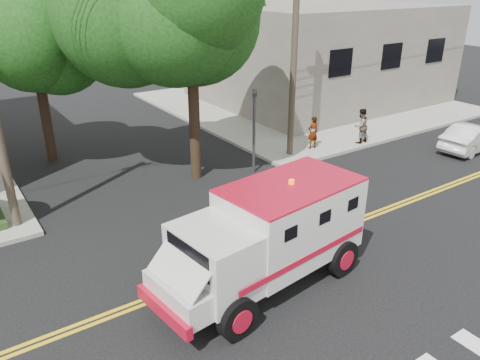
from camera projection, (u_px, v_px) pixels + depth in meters
ground at (259, 258)px, 13.96m from camera, size 100.00×100.00×0.00m
sidewalk_ne at (303, 102)px, 31.12m from camera, size 17.00×17.00×0.15m
building_right at (318, 52)px, 31.05m from camera, size 14.00×12.00×6.00m
utility_pole_right at (294, 59)px, 20.12m from camera, size 0.28×0.28×9.00m
tree_left at (40, 30)px, 19.27m from camera, size 4.48×4.20×7.70m
tree_right at (225, 7)px, 28.07m from camera, size 4.80×4.50×8.20m
traffic_signal at (254, 122)px, 19.28m from camera, size 0.15×0.18×3.60m
armored_truck at (269, 233)px, 12.25m from camera, size 6.25×3.03×2.74m
parked_sedan at (472, 137)px, 22.49m from camera, size 4.09×1.75×1.31m
pedestrian_a at (313, 133)px, 22.24m from camera, size 0.59×0.41×1.56m
pedestrian_b at (361, 126)px, 22.97m from camera, size 0.84×0.66×1.72m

